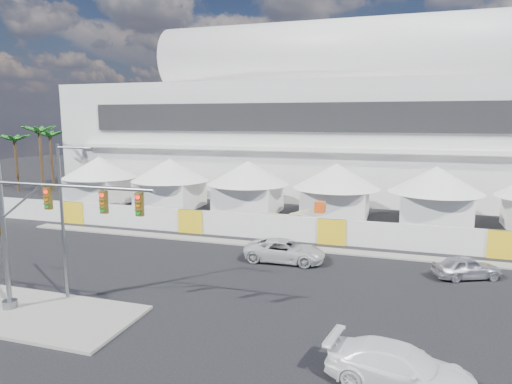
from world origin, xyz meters
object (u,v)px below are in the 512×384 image
(sedan_silver, at_px, (467,267))
(traffic_mast, at_px, (34,233))
(pickup_near, at_px, (401,368))
(boom_lift, at_px, (277,226))
(pickup_curb, at_px, (285,251))
(streetlight_median, at_px, (65,211))
(lot_car_c, at_px, (119,210))

(sedan_silver, distance_m, traffic_mast, 24.51)
(pickup_near, bearing_deg, traffic_mast, 96.29)
(traffic_mast, distance_m, boom_lift, 20.10)
(sedan_silver, xyz_separation_m, traffic_mast, (-20.95, -12.22, 3.52))
(boom_lift, bearing_deg, traffic_mast, -110.44)
(pickup_near, relative_size, traffic_mast, 0.61)
(traffic_mast, xyz_separation_m, boom_lift, (7.24, 18.44, -3.36))
(pickup_curb, xyz_separation_m, streetlight_median, (-9.40, -9.99, 4.13))
(lot_car_c, height_order, streetlight_median, streetlight_median)
(pickup_near, distance_m, traffic_mast, 17.50)
(pickup_near, bearing_deg, pickup_curb, 39.85)
(pickup_curb, height_order, traffic_mast, traffic_mast)
(streetlight_median, distance_m, boom_lift, 18.28)
(lot_car_c, relative_size, streetlight_median, 0.54)
(sedan_silver, xyz_separation_m, streetlight_median, (-20.81, -10.13, 4.20))
(traffic_mast, bearing_deg, sedan_silver, 30.26)
(sedan_silver, height_order, streetlight_median, streetlight_median)
(sedan_silver, relative_size, streetlight_median, 0.49)
(pickup_curb, bearing_deg, boom_lift, 18.70)
(pickup_curb, xyz_separation_m, boom_lift, (-2.30, 6.36, 0.09))
(pickup_near, bearing_deg, boom_lift, 36.74)
(sedan_silver, bearing_deg, boom_lift, 41.34)
(pickup_near, xyz_separation_m, traffic_mast, (-17.13, 1.07, 3.42))
(pickup_near, height_order, boom_lift, boom_lift)
(traffic_mast, relative_size, boom_lift, 1.44)
(pickup_curb, xyz_separation_m, traffic_mast, (-9.54, -12.08, 3.45))
(pickup_curb, distance_m, traffic_mast, 15.78)
(pickup_curb, height_order, lot_car_c, pickup_curb)
(pickup_near, height_order, lot_car_c, pickup_near)
(pickup_near, bearing_deg, streetlight_median, 89.31)
(lot_car_c, bearing_deg, boom_lift, -110.59)
(sedan_silver, distance_m, streetlight_median, 23.52)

